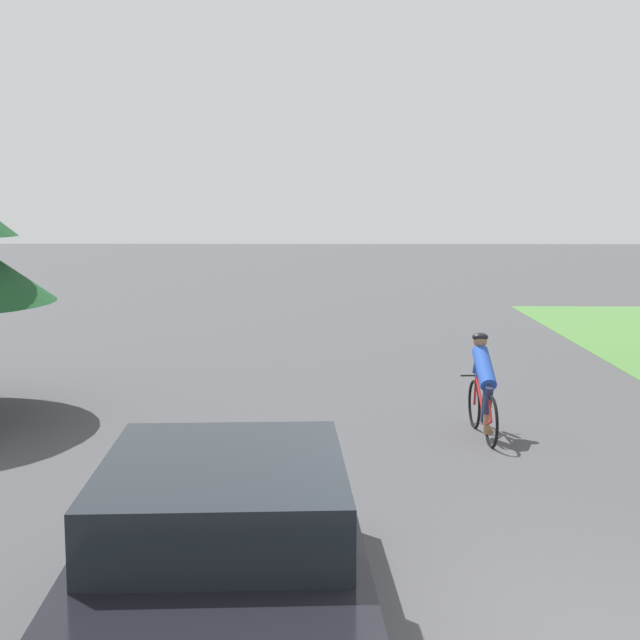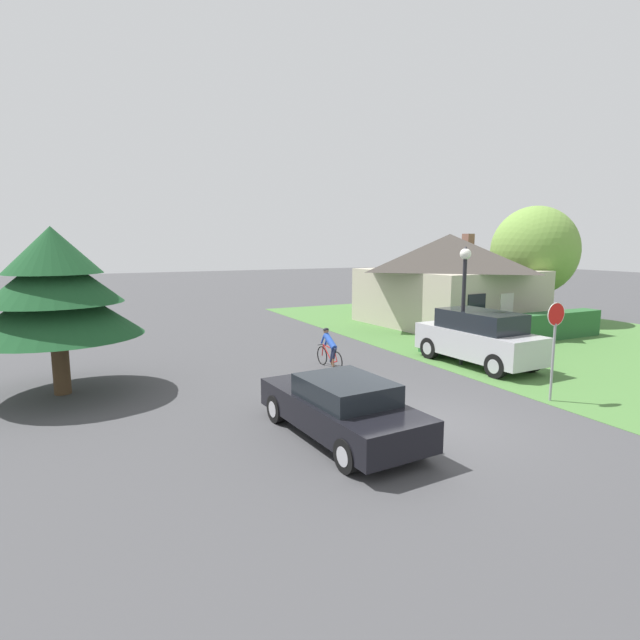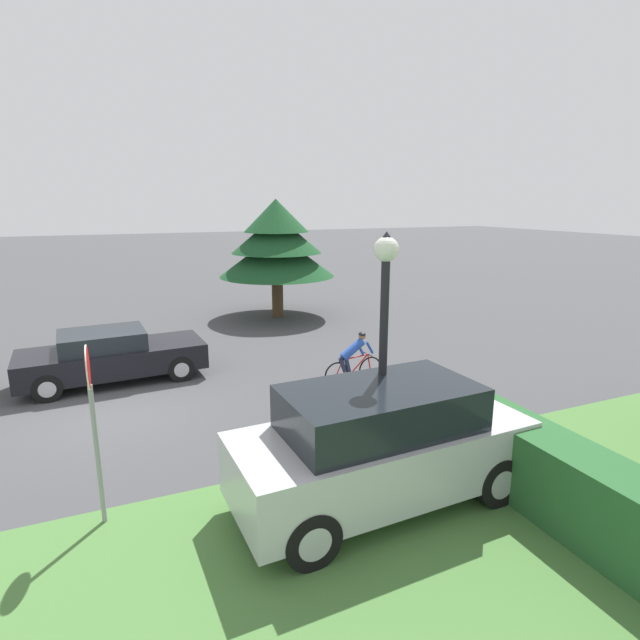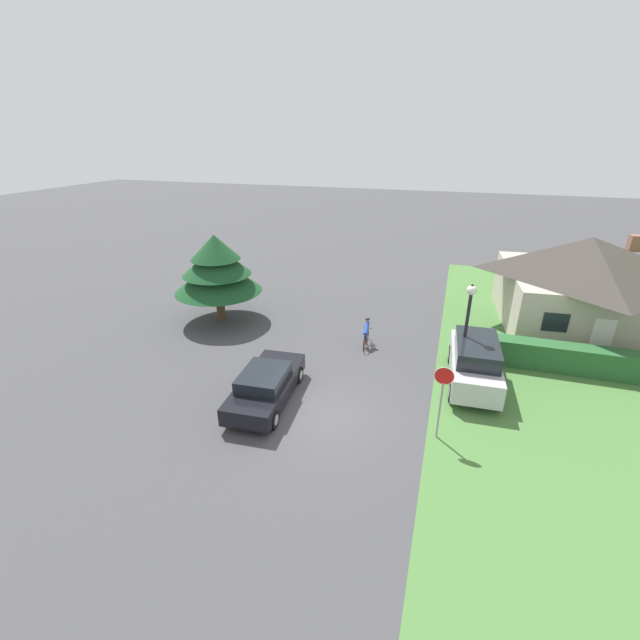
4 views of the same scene
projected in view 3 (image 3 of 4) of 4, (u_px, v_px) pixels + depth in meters
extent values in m
plane|color=#424244|center=(107.00, 413.00, 11.35)|extent=(140.00, 140.00, 0.00)
cube|color=black|center=(114.00, 359.00, 13.28)|extent=(2.14, 4.75, 0.66)
cube|color=black|center=(102.00, 340.00, 13.05)|extent=(1.75, 2.19, 0.46)
cylinder|color=black|center=(169.00, 353.00, 14.74)|extent=(0.33, 0.70, 0.68)
cylinder|color=#ADADB2|center=(169.00, 353.00, 14.74)|extent=(0.32, 0.41, 0.39)
cylinder|color=black|center=(181.00, 368.00, 13.35)|extent=(0.33, 0.70, 0.68)
cylinder|color=#ADADB2|center=(181.00, 368.00, 13.35)|extent=(0.32, 0.41, 0.39)
cylinder|color=black|center=(49.00, 368.00, 13.35)|extent=(0.33, 0.70, 0.68)
cylinder|color=#ADADB2|center=(49.00, 368.00, 13.35)|extent=(0.32, 0.41, 0.39)
cylinder|color=black|center=(47.00, 388.00, 11.95)|extent=(0.33, 0.70, 0.68)
cylinder|color=#ADADB2|center=(47.00, 388.00, 11.95)|extent=(0.32, 0.41, 0.39)
torus|color=black|center=(336.00, 375.00, 12.89)|extent=(0.08, 0.69, 0.69)
torus|color=black|center=(370.00, 369.00, 13.34)|extent=(0.08, 0.69, 0.69)
cylinder|color=#B21E1E|center=(345.00, 369.00, 12.97)|extent=(0.05, 0.18, 0.50)
cylinder|color=#B21E1E|center=(358.00, 366.00, 13.13)|extent=(0.07, 0.64, 0.57)
cylinder|color=#B21E1E|center=(356.00, 357.00, 13.04)|extent=(0.08, 0.76, 0.09)
cylinder|color=#B21E1E|center=(342.00, 376.00, 12.98)|extent=(0.06, 0.34, 0.15)
cylinder|color=#B21E1E|center=(340.00, 367.00, 12.89)|extent=(0.04, 0.21, 0.39)
cylinder|color=#B21E1E|center=(369.00, 362.00, 13.27)|extent=(0.04, 0.12, 0.44)
cylinder|color=black|center=(368.00, 354.00, 13.20)|extent=(0.44, 0.05, 0.02)
ellipsoid|color=black|center=(343.00, 359.00, 12.88)|extent=(0.09, 0.20, 0.05)
cylinder|color=#262D4C|center=(342.00, 365.00, 12.92)|extent=(0.12, 0.25, 0.41)
cylinder|color=#262D4C|center=(348.00, 367.00, 12.99)|extent=(0.12, 0.26, 0.56)
cylinder|color=#8C6647|center=(345.00, 376.00, 13.02)|extent=(0.08, 0.08, 0.30)
cylinder|color=#8C6647|center=(351.00, 380.00, 13.06)|extent=(0.17, 0.08, 0.21)
cylinder|color=#264CB2|center=(353.00, 349.00, 12.95)|extent=(0.26, 0.70, 0.56)
cylinder|color=#264CB2|center=(360.00, 349.00, 13.07)|extent=(0.09, 0.25, 0.36)
cylinder|color=#264CB2|center=(370.00, 348.00, 13.17)|extent=(0.09, 0.25, 0.36)
sphere|color=#8C6647|center=(362.00, 336.00, 13.00)|extent=(0.19, 0.19, 0.19)
ellipsoid|color=black|center=(362.00, 334.00, 12.99)|extent=(0.22, 0.18, 0.12)
cube|color=#B7B7BC|center=(383.00, 456.00, 7.79)|extent=(2.06, 4.80, 0.97)
cube|color=black|center=(380.00, 408.00, 7.58)|extent=(1.76, 3.02, 0.67)
cylinder|color=black|center=(431.00, 437.00, 9.29)|extent=(0.28, 0.82, 0.81)
cylinder|color=#ADADB2|center=(431.00, 437.00, 9.29)|extent=(0.28, 0.48, 0.47)
cylinder|color=black|center=(497.00, 481.00, 7.83)|extent=(0.28, 0.82, 0.81)
cylinder|color=#ADADB2|center=(497.00, 481.00, 7.83)|extent=(0.28, 0.48, 0.47)
cylinder|color=black|center=(268.00, 477.00, 7.95)|extent=(0.28, 0.82, 0.81)
cylinder|color=#ADADB2|center=(268.00, 477.00, 7.95)|extent=(0.28, 0.48, 0.47)
cylinder|color=black|center=(311.00, 539.00, 6.49)|extent=(0.28, 0.82, 0.81)
cylinder|color=#ADADB2|center=(311.00, 539.00, 6.49)|extent=(0.28, 0.48, 0.47)
cylinder|color=gray|center=(98.00, 456.00, 7.24)|extent=(0.07, 0.07, 2.18)
cylinder|color=red|center=(88.00, 367.00, 6.93)|extent=(0.61, 0.03, 0.61)
cylinder|color=silver|center=(88.00, 367.00, 6.93)|extent=(0.64, 0.02, 0.64)
cylinder|color=black|center=(382.00, 377.00, 8.11)|extent=(0.14, 0.14, 3.80)
sphere|color=white|center=(386.00, 249.00, 7.63)|extent=(0.39, 0.39, 0.39)
cone|color=black|center=(387.00, 236.00, 7.59)|extent=(0.23, 0.23, 0.16)
cylinder|color=#4C3823|center=(278.00, 296.00, 20.78)|extent=(0.47, 0.47, 1.71)
cone|color=#194723|center=(277.00, 255.00, 20.38)|extent=(4.70, 4.70, 1.73)
cone|color=#194723|center=(276.00, 234.00, 20.19)|extent=(3.67, 3.67, 1.52)
cone|color=#194723|center=(276.00, 215.00, 20.02)|extent=(2.63, 2.63, 1.32)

